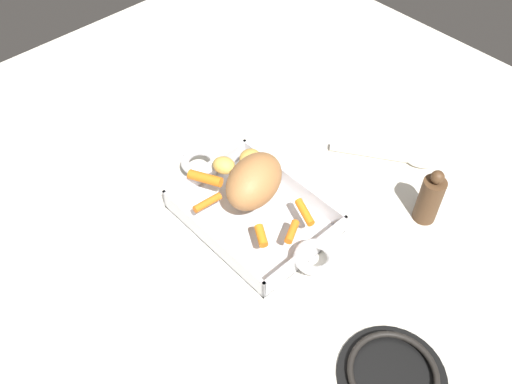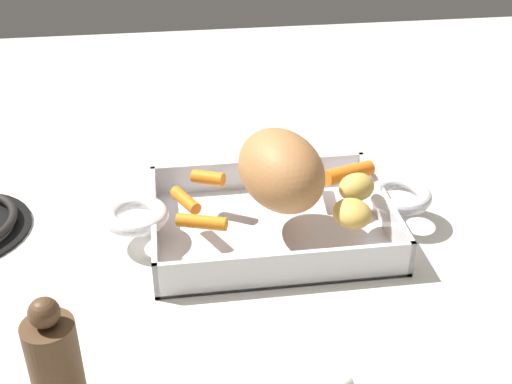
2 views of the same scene
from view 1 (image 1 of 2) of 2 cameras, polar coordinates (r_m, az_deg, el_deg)
The scene contains 13 objects.
ground_plane at distance 1.08m, azimuth -0.28°, elevation -2.79°, with size 1.64×1.64×0.00m, color silver.
roasting_dish at distance 1.06m, azimuth -0.29°, elevation -2.23°, with size 0.40×0.22×0.05m.
pork_roast at distance 1.01m, azimuth -0.20°, elevation 1.13°, with size 0.13×0.09×0.09m, color #AD7340.
baby_carrot_northwest at distance 0.99m, azimuth 3.68°, elevation -4.17°, with size 0.01×0.01×0.05m, color orange.
baby_carrot_center_left at distance 1.02m, azimuth 5.05°, elevation -2.09°, with size 0.02×0.02×0.06m, color orange.
baby_carrot_center_right at distance 1.03m, azimuth -5.05°, elevation -1.09°, with size 0.01×0.01×0.06m, color orange.
baby_carrot_long at distance 0.98m, azimuth 0.54°, elevation -4.55°, with size 0.02×0.02×0.04m, color orange.
baby_carrot_short at distance 1.07m, azimuth -5.28°, elevation 1.43°, with size 0.02×0.02×0.07m, color orange.
potato_halved at distance 1.08m, azimuth -3.35°, elevation 2.78°, with size 0.05×0.04×0.03m, color gold.
potato_corner at distance 1.10m, azimuth -0.61°, elevation 3.53°, with size 0.04×0.05×0.03m, color gold.
stove_burner_rear at distance 0.93m, azimuth 13.93°, elevation -17.88°, with size 0.17×0.17×0.02m.
serving_spoon at distance 1.21m, azimuth 14.00°, elevation 3.60°, with size 0.20×0.15×0.02m.
pepper_mill at distance 1.09m, azimuth 17.53°, elevation -0.63°, with size 0.04×0.04×0.13m.
Camera 1 is at (0.50, -0.45, 0.84)m, focal length 38.68 mm.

